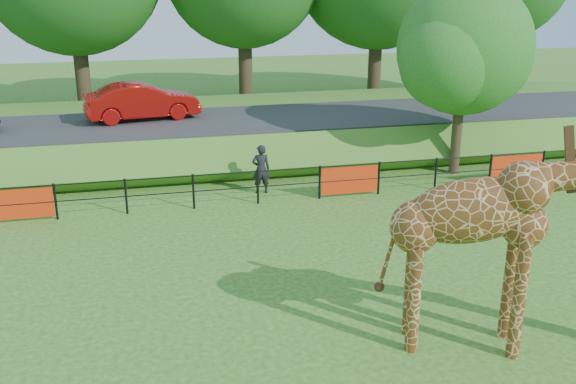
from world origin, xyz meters
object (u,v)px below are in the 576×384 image
(car_red, at_px, (142,101))
(visitor, at_px, (261,169))
(giraffe, at_px, (528,255))
(tree_east, at_px, (466,53))

(car_red, bearing_deg, visitor, -157.93)
(giraffe, distance_m, car_red, 17.24)
(car_red, bearing_deg, giraffe, -167.33)
(car_red, height_order, tree_east, tree_east)
(visitor, bearing_deg, car_red, -55.80)
(car_red, relative_size, visitor, 2.68)
(giraffe, xyz_separation_m, visitor, (-3.07, 10.17, -1.13))
(car_red, xyz_separation_m, tree_east, (10.90, -5.10, 2.14))
(giraffe, height_order, visitor, giraffe)
(tree_east, bearing_deg, visitor, -175.09)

